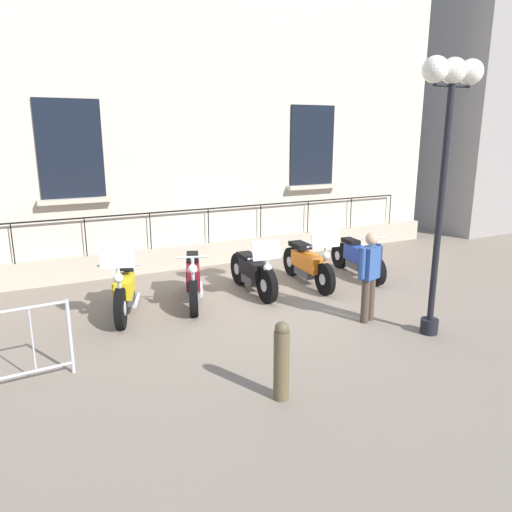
% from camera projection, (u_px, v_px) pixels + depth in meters
% --- Properties ---
extents(ground_plane, '(60.00, 60.00, 0.00)m').
position_uv_depth(ground_plane, '(255.00, 294.00, 9.83)').
color(ground_plane, gray).
extents(building_facade, '(0.82, 13.45, 8.53)m').
position_uv_depth(building_facade, '(199.00, 87.00, 11.28)').
color(building_facade, beige).
rests_on(building_facade, ground_plane).
extents(motorcycle_yellow, '(1.93, 0.89, 1.39)m').
position_uv_depth(motorcycle_yellow, '(125.00, 291.00, 8.62)').
color(motorcycle_yellow, black).
rests_on(motorcycle_yellow, ground_plane).
extents(motorcycle_maroon, '(2.00, 0.88, 1.06)m').
position_uv_depth(motorcycle_maroon, '(193.00, 281.00, 9.24)').
color(motorcycle_maroon, black).
rests_on(motorcycle_maroon, ground_plane).
extents(motorcycle_black, '(1.96, 0.71, 1.19)m').
position_uv_depth(motorcycle_black, '(253.00, 273.00, 9.78)').
color(motorcycle_black, black).
rests_on(motorcycle_black, ground_plane).
extents(motorcycle_orange, '(2.12, 0.74, 1.32)m').
position_uv_depth(motorcycle_orange, '(308.00, 264.00, 10.32)').
color(motorcycle_orange, black).
rests_on(motorcycle_orange, ground_plane).
extents(motorcycle_blue, '(2.09, 0.62, 1.02)m').
position_uv_depth(motorcycle_blue, '(357.00, 259.00, 10.93)').
color(motorcycle_blue, black).
rests_on(motorcycle_blue, ground_plane).
extents(lamppost, '(0.37, 1.07, 4.19)m').
position_uv_depth(lamppost, '(448.00, 124.00, 7.11)').
color(lamppost, black).
rests_on(lamppost, ground_plane).
extents(bollard, '(0.19, 0.19, 1.00)m').
position_uv_depth(bollard, '(281.00, 360.00, 5.86)').
color(bollard, brown).
rests_on(bollard, ground_plane).
extents(pedestrian_standing, '(0.32, 0.51, 1.56)m').
position_uv_depth(pedestrian_standing, '(370.00, 273.00, 8.21)').
color(pedestrian_standing, '#47382D').
rests_on(pedestrian_standing, ground_plane).
extents(distant_building, '(5.39, 4.36, 8.44)m').
position_uv_depth(distant_building, '(462.00, 100.00, 17.05)').
color(distant_building, gray).
rests_on(distant_building, ground_plane).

